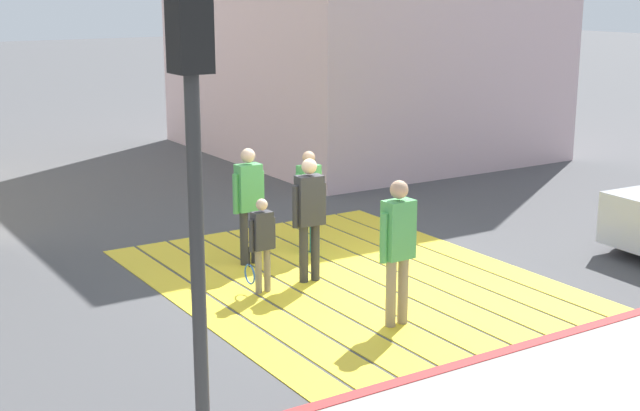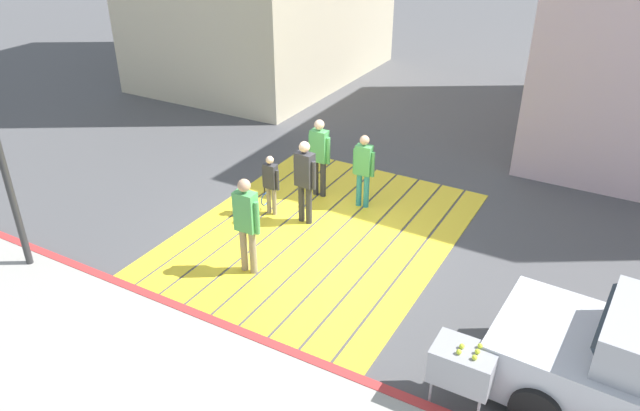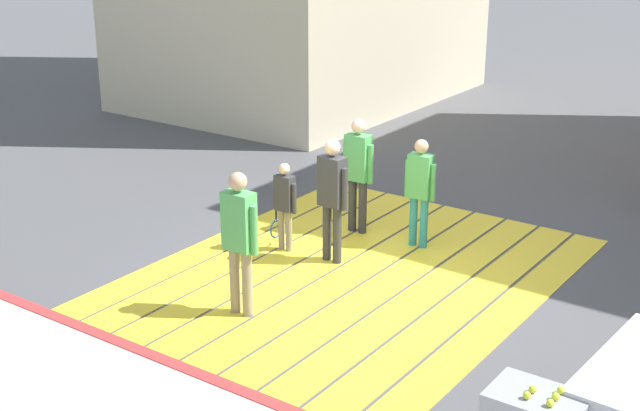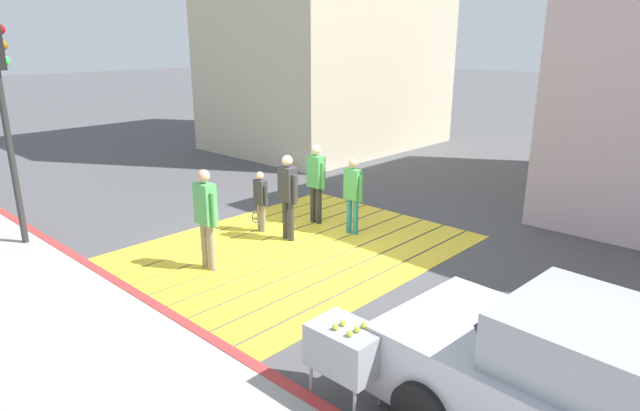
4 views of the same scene
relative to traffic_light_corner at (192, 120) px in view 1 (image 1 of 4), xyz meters
name	(u,v)px [view 1 (image 1 of 4)]	position (x,y,z in m)	size (l,w,h in m)	color
ground_plane	(347,280)	(3.58, -3.91, -3.04)	(120.00, 120.00, 0.00)	#4C4C4F
crosswalk_stripes	(347,280)	(3.58, -3.91, -3.03)	(6.40, 4.90, 0.01)	yellow
curb_painted	(511,354)	(0.33, -3.91, -2.97)	(0.16, 40.00, 0.13)	#BC3333
traffic_light_corner	(192,120)	(0.00, 0.00, 0.00)	(0.39, 0.28, 4.24)	#2D2D2D
pedestrian_adult_lead	(309,211)	(3.82, -3.44, -2.01)	(0.26, 0.51, 1.76)	#333338
pedestrian_adult_trailing	(398,242)	(1.84, -3.46, -1.98)	(0.24, 0.53, 1.82)	gray
pedestrian_adult_side	(249,198)	(4.98, -3.11, -2.01)	(0.23, 0.51, 1.76)	#333338
pedestrian_teen_behind	(309,195)	(4.99, -4.15, -2.10)	(0.23, 0.48, 1.62)	teal
pedestrian_child_with_racket	(262,240)	(3.77, -2.65, -2.30)	(0.28, 0.40, 1.31)	gray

